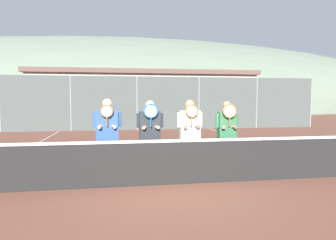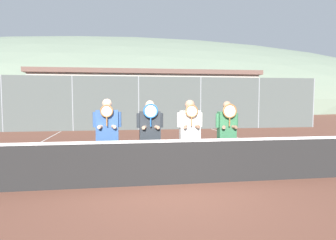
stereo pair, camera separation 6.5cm
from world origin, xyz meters
The scene contains 15 objects.
ground_plane centered at (0.00, 0.00, 0.00)m, with size 120.00×120.00×0.00m, color brown.
hill_distant centered at (0.00, 59.40, 0.00)m, with size 133.48×74.16×25.95m.
clubhouse_building centered at (1.18, 19.88, 2.08)m, with size 18.69×5.50×4.12m.
fence_back centered at (0.00, 11.15, 1.53)m, with size 22.03×0.06×3.07m.
tennis_net centered at (0.00, 0.00, 0.49)m, with size 11.54×0.09×1.05m.
court_line_left_sideline centered at (-4.29, 3.00, 0.00)m, with size 0.05×16.00×0.01m, color white.
court_line_right_sideline centered at (4.29, 3.00, 0.00)m, with size 0.05×16.00×0.01m, color white.
player_leftmost centered at (-1.29, 0.66, 1.07)m, with size 0.62×0.34×1.80m.
player_center_left centered at (-0.34, 0.64, 1.05)m, with size 0.60×0.34×1.76m.
player_center_right centered at (0.58, 0.60, 1.07)m, with size 0.59×0.34×1.77m.
player_rightmost centered at (1.45, 0.55, 1.02)m, with size 0.54×0.34×1.75m.
car_far_left centered at (-6.96, 13.55, 0.96)m, with size 4.34×1.95×1.90m.
car_left_of_center centered at (-2.33, 13.78, 0.91)m, with size 4.03×1.91×1.79m.
car_center centered at (2.39, 13.69, 0.92)m, with size 4.52×1.97×1.80m.
car_right_of_center centered at (7.27, 13.27, 0.88)m, with size 4.36×2.06×1.70m.
Camera 2 is at (-0.96, -6.09, 1.81)m, focal length 32.00 mm.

